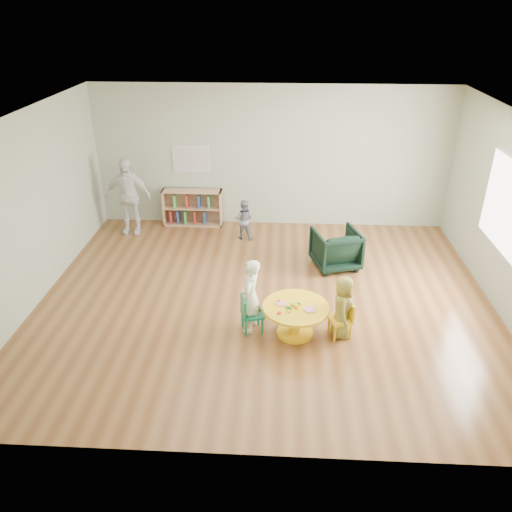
% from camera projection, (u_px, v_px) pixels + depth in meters
% --- Properties ---
extents(room, '(7.10, 7.00, 2.80)m').
position_uv_depth(room, '(267.00, 184.00, 6.94)').
color(room, brown).
rests_on(room, ground).
extents(activity_table, '(0.92, 0.92, 0.50)m').
position_uv_depth(activity_table, '(296.00, 315.00, 6.86)').
color(activity_table, yellow).
rests_on(activity_table, ground).
extents(kid_chair_left, '(0.36, 0.36, 0.55)m').
position_uv_depth(kid_chair_left, '(249.00, 313.00, 6.94)').
color(kid_chair_left, '#167A53').
rests_on(kid_chair_left, ground).
extents(kid_chair_right, '(0.36, 0.36, 0.54)m').
position_uv_depth(kid_chair_right, '(343.00, 318.00, 6.85)').
color(kid_chair_right, yellow).
rests_on(kid_chair_right, ground).
extents(bookshelf, '(1.20, 0.30, 0.75)m').
position_uv_depth(bookshelf, '(192.00, 207.00, 10.25)').
color(bookshelf, tan).
rests_on(bookshelf, ground).
extents(alphabet_poster, '(0.74, 0.01, 0.54)m').
position_uv_depth(alphabet_poster, '(191.00, 159.00, 9.91)').
color(alphabet_poster, silver).
rests_on(alphabet_poster, ground).
extents(armchair, '(0.92, 0.93, 0.69)m').
position_uv_depth(armchair, '(336.00, 249.00, 8.62)').
color(armchair, black).
rests_on(armchair, ground).
extents(child_left, '(0.35, 0.45, 1.10)m').
position_uv_depth(child_left, '(251.00, 296.00, 6.86)').
color(child_left, white).
rests_on(child_left, ground).
extents(child_right, '(0.33, 0.47, 0.92)m').
position_uv_depth(child_right, '(343.00, 307.00, 6.78)').
color(child_right, yellow).
rests_on(child_right, ground).
extents(toddler, '(0.44, 0.37, 0.79)m').
position_uv_depth(toddler, '(244.00, 220.00, 9.62)').
color(toddler, '#18213D').
rests_on(toddler, ground).
extents(adult_caretaker, '(0.90, 0.39, 1.52)m').
position_uv_depth(adult_caretaker, '(128.00, 196.00, 9.71)').
color(adult_caretaker, white).
rests_on(adult_caretaker, ground).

